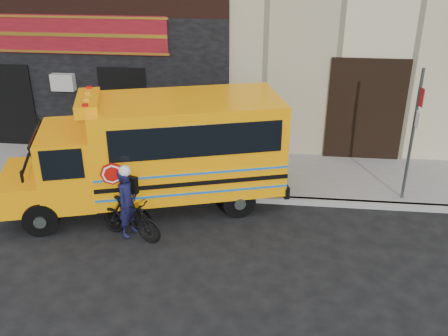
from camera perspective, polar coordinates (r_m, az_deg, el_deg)
The scene contains 7 objects.
ground at distance 10.85m, azimuth -2.43°, elevation -10.12°, with size 120.00×120.00×0.00m, color black.
curb at distance 13.00m, azimuth -0.73°, elevation -3.30°, with size 40.00×0.20×0.15m, color #969691.
sidewalk at distance 14.33m, azimuth -0.00°, elevation -0.47°, with size 40.00×3.00×0.15m, color slate.
school_bus at distance 12.28m, azimuth -7.30°, elevation 2.15°, with size 7.22×4.04×2.92m.
sign_pole at distance 12.89m, azimuth 20.79°, elevation 3.74°, with size 0.09×0.30×3.50m.
bicycle at distance 11.42m, azimuth -10.73°, elevation -5.69°, with size 0.46×1.64×0.99m, color black.
cyclist at distance 11.34m, azimuth -10.95°, elevation -4.14°, with size 0.58×0.38×1.60m, color black.
Camera 1 is at (1.43, -8.76, 6.23)m, focal length 40.00 mm.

